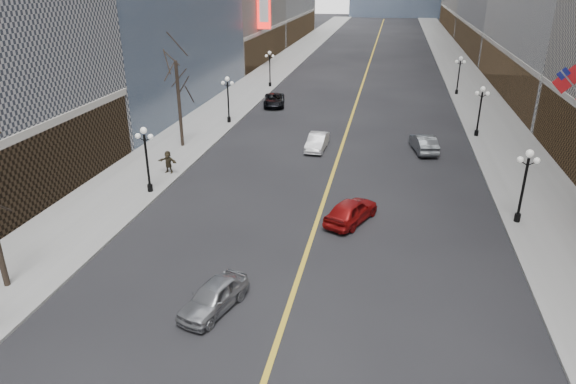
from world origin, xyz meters
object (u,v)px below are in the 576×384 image
at_px(streetlamp_west_2, 228,95).
at_px(car_nb_mid, 317,142).
at_px(streetlamp_west_3, 270,65).
at_px(car_nb_near, 214,297).
at_px(streetlamp_east_3, 459,71).
at_px(car_nb_far, 274,100).
at_px(car_sb_far, 424,143).
at_px(car_sb_mid, 351,211).
at_px(streetlamp_east_2, 480,106).
at_px(streetlamp_east_1, 525,179).
at_px(streetlamp_west_1, 146,153).

relative_size(streetlamp_west_2, car_nb_mid, 1.09).
bearing_deg(streetlamp_west_3, car_nb_near, -79.83).
relative_size(streetlamp_east_3, car_nb_far, 0.92).
distance_m(streetlamp_west_3, car_nb_far, 10.56).
distance_m(car_nb_far, car_sb_far, 20.68).
distance_m(streetlamp_west_3, car_sb_mid, 40.21).
distance_m(streetlamp_west_2, car_sb_mid, 24.15).
bearing_deg(streetlamp_east_2, streetlamp_east_3, 90.00).
bearing_deg(streetlamp_east_1, car_sb_mid, -170.12).
height_order(car_nb_mid, car_sb_mid, car_sb_mid).
bearing_deg(car_nb_far, car_nb_near, -92.27).
distance_m(streetlamp_east_2, streetlamp_west_3, 29.68).
distance_m(streetlamp_east_3, car_sb_mid, 39.02).
bearing_deg(car_sb_far, streetlamp_east_1, 99.97).
xyz_separation_m(streetlamp_west_2, car_nb_far, (2.80, 8.07, -2.22)).
bearing_deg(streetlamp_west_3, streetlamp_east_1, -56.75).
bearing_deg(streetlamp_east_1, car_nb_near, -142.09).
relative_size(streetlamp_west_3, car_nb_far, 0.92).
height_order(streetlamp_west_3, car_sb_far, streetlamp_west_3).
bearing_deg(streetlamp_east_3, streetlamp_west_1, -123.25).
bearing_deg(streetlamp_east_2, streetlamp_west_3, 142.67).
relative_size(car_nb_mid, car_sb_far, 0.93).
bearing_deg(streetlamp_east_2, streetlamp_west_1, -142.67).
bearing_deg(car_nb_mid, streetlamp_west_1, -127.75).
bearing_deg(streetlamp_east_2, streetlamp_east_1, -90.00).
distance_m(car_nb_far, car_sb_mid, 29.87).
bearing_deg(streetlamp_west_1, car_sb_mid, -7.05).
relative_size(car_nb_far, car_sb_mid, 1.12).
bearing_deg(car_nb_mid, car_sb_far, 9.98).
bearing_deg(car_nb_mid, car_nb_far, 118.24).
bearing_deg(streetlamp_east_2, car_nb_near, -116.85).
relative_size(streetlamp_east_3, car_sb_far, 1.01).
bearing_deg(streetlamp_west_1, streetlamp_east_1, 0.00).
xyz_separation_m(car_nb_far, car_sb_mid, (11.00, -27.77, 0.06)).
xyz_separation_m(streetlamp_east_1, streetlamp_east_3, (0.00, 36.00, 0.00)).
height_order(streetlamp_east_2, car_nb_far, streetlamp_east_2).
height_order(streetlamp_west_2, car_sb_mid, streetlamp_west_2).
bearing_deg(streetlamp_west_3, streetlamp_east_3, 0.00).
distance_m(streetlamp_east_3, streetlamp_west_2, 29.68).
xyz_separation_m(streetlamp_east_3, car_nb_mid, (-13.80, -24.38, -2.22)).
bearing_deg(car_nb_mid, car_sb_mid, -70.90).
height_order(streetlamp_east_1, streetlamp_east_3, same).
height_order(streetlamp_west_1, car_nb_near, streetlamp_west_1).
height_order(streetlamp_east_2, streetlamp_west_3, same).
xyz_separation_m(streetlamp_east_1, car_sb_mid, (-9.80, -1.71, -2.16)).
bearing_deg(streetlamp_west_1, car_nb_near, -53.83).
xyz_separation_m(streetlamp_west_1, car_sb_mid, (13.80, -1.71, -2.16)).
bearing_deg(car_sb_mid, streetlamp_east_2, -92.81).
bearing_deg(streetlamp_west_1, streetlamp_west_2, 90.00).
xyz_separation_m(streetlamp_east_1, car_sb_far, (-4.94, 12.80, -2.17)).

